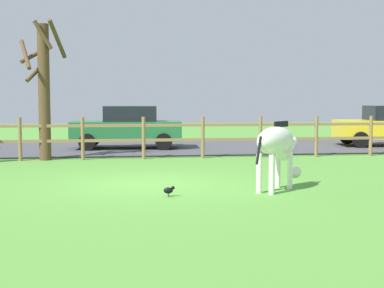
% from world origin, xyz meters
% --- Properties ---
extents(ground_plane, '(60.00, 60.00, 0.00)m').
position_xyz_m(ground_plane, '(0.00, 0.00, 0.00)').
color(ground_plane, '#549338').
extents(parking_asphalt, '(28.00, 7.40, 0.05)m').
position_xyz_m(parking_asphalt, '(0.00, 9.30, 0.03)').
color(parking_asphalt, '#47474C').
rests_on(parking_asphalt, ground_plane).
extents(paddock_fence, '(20.55, 0.11, 1.31)m').
position_xyz_m(paddock_fence, '(-0.78, 5.00, 0.75)').
color(paddock_fence, olive).
rests_on(paddock_fence, ground_plane).
extents(bare_tree, '(1.43, 1.47, 4.20)m').
position_xyz_m(bare_tree, '(-2.86, 5.13, 2.24)').
color(bare_tree, '#513A23').
rests_on(bare_tree, ground_plane).
extents(zebra, '(1.48, 1.52, 1.41)m').
position_xyz_m(zebra, '(2.60, -1.19, 0.93)').
color(zebra, white).
rests_on(zebra, ground_plane).
extents(crow_on_grass, '(0.21, 0.10, 0.20)m').
position_xyz_m(crow_on_grass, '(0.35, -1.61, 0.13)').
color(crow_on_grass, black).
rests_on(crow_on_grass, ground_plane).
extents(parked_car_green, '(4.08, 2.05, 1.56)m').
position_xyz_m(parked_car_green, '(-0.30, 8.32, 0.84)').
color(parked_car_green, '#236B38').
rests_on(parked_car_green, parking_asphalt).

